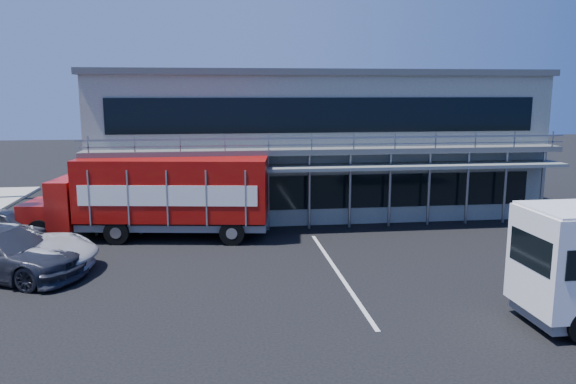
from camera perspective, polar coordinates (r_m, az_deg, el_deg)
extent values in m
plane|color=black|center=(16.97, 0.56, -11.62)|extent=(120.00, 120.00, 0.00)
cube|color=gray|center=(31.16, 2.22, 5.09)|extent=(22.00, 10.00, 7.00)
cube|color=#515454|center=(31.04, 2.26, 11.81)|extent=(22.40, 10.40, 0.30)
cube|color=#515454|center=(25.67, 4.31, 4.17)|extent=(22.00, 1.20, 0.25)
cube|color=gray|center=(25.09, 4.58, 5.17)|extent=(22.00, 0.08, 0.90)
cube|color=slate|center=(25.46, 4.42, 2.53)|extent=(22.00, 1.80, 0.15)
cube|color=black|center=(26.52, 4.00, 0.00)|extent=(20.00, 0.06, 1.60)
cube|color=black|center=(26.12, 4.10, 7.80)|extent=(20.00, 0.06, 1.60)
cube|color=#A4120D|center=(26.56, -23.55, -2.15)|extent=(1.72, 2.43, 1.20)
cube|color=#A4120D|center=(26.01, -21.43, -1.01)|extent=(1.36, 2.62, 2.10)
cube|color=black|center=(25.91, -21.52, 0.29)|extent=(0.36, 2.11, 0.70)
cube|color=#981009|center=(24.51, -11.54, 0.39)|extent=(8.29, 3.65, 2.60)
cube|color=slate|center=(24.82, -11.41, -3.14)|extent=(8.23, 3.28, 0.30)
cube|color=white|center=(23.32, -12.19, -0.39)|extent=(7.29, 1.11, 0.85)
cube|color=white|center=(25.74, -10.93, 0.66)|extent=(7.29, 1.11, 0.85)
cylinder|color=black|center=(25.57, -23.87, -3.74)|extent=(1.07, 0.43, 1.04)
cylinder|color=black|center=(27.52, -21.97, -2.65)|extent=(1.07, 0.43, 1.04)
cylinder|color=black|center=(24.39, -17.02, -3.94)|extent=(1.07, 0.43, 1.04)
cylinder|color=black|center=(26.44, -15.56, -2.78)|extent=(1.07, 0.43, 1.04)
cylinder|color=black|center=(23.36, -5.72, -4.15)|extent=(1.07, 0.43, 1.04)
cylinder|color=black|center=(25.49, -5.14, -2.92)|extent=(1.07, 0.43, 1.04)
cube|color=black|center=(16.16, 23.44, -5.52)|extent=(0.09, 1.90, 0.92)
cylinder|color=black|center=(17.97, 23.94, -9.69)|extent=(0.93, 0.29, 0.93)
imported|color=silver|center=(21.98, -26.68, -5.27)|extent=(6.30, 3.27, 1.70)
imported|color=#292B37|center=(21.61, -27.02, -5.52)|extent=(6.40, 4.59, 1.72)
imported|color=slate|center=(26.61, -26.57, -3.01)|extent=(4.45, 2.96, 1.41)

